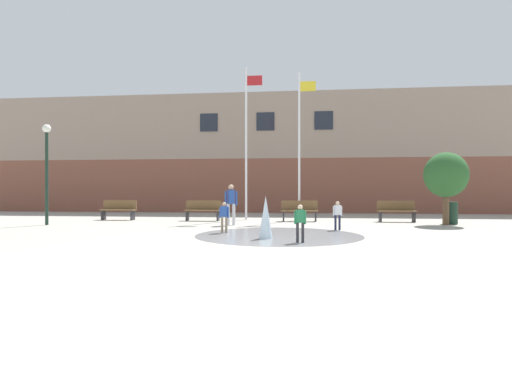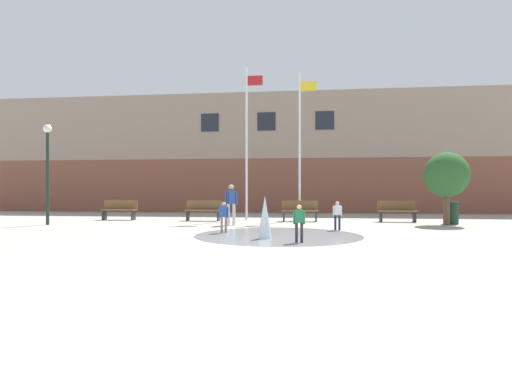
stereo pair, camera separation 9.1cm
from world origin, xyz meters
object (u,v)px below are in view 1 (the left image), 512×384
child_with_pink_shirt (338,213)px  trash_can (450,213)px  park_bench_far_left (119,210)px  lamp_post_left_lane (47,159)px  flagpole_left (247,138)px  child_in_fountain (224,215)px  park_bench_near_trashcan (397,211)px  park_bench_left_of_flagpoles (203,210)px  park_bench_center (299,210)px  adult_near_bench (231,201)px  child_running (300,220)px  flagpole_right (300,141)px  street_tree_near_building (446,175)px

child_with_pink_shirt → trash_can: child_with_pink_shirt is taller
park_bench_far_left → lamp_post_left_lane: size_ratio=0.40×
flagpole_left → child_in_fountain: bearing=-89.7°
park_bench_near_trashcan → park_bench_left_of_flagpoles: bearing=-178.3°
park_bench_center → adult_near_bench: adult_near_bench is taller
child_with_pink_shirt → adult_near_bench: size_ratio=0.62×
park_bench_left_of_flagpoles → adult_near_bench: (1.64, -2.14, 0.45)m
child_running → lamp_post_left_lane: 10.96m
park_bench_near_trashcan → child_running: 8.50m
park_bench_near_trashcan → lamp_post_left_lane: bearing=-167.6°
flagpole_right → flagpole_left: bearing=180.0°
trash_can → lamp_post_left_lane: bearing=-172.3°
park_bench_near_trashcan → flagpole_left: bearing=174.9°
flagpole_left → street_tree_near_building: flagpole_left is taller
flagpole_left → street_tree_near_building: 8.59m
park_bench_left_of_flagpoles → child_running: size_ratio=1.62×
flagpole_left → lamp_post_left_lane: flagpole_left is taller
park_bench_far_left → park_bench_center: size_ratio=1.00×
child_with_pink_shirt → park_bench_left_of_flagpoles: bearing=127.2°
adult_near_bench → flagpole_left: size_ratio=0.22×
park_bench_center → flagpole_right: (0.02, 0.70, 3.13)m
park_bench_center → child_with_pink_shirt: child_with_pink_shirt is taller
park_bench_far_left → adult_near_bench: bearing=-21.4°
flagpole_right → trash_can: (6.03, -1.53, -3.16)m
child_in_fountain → adult_near_bench: (-0.27, 2.86, 0.35)m
trash_can → park_bench_center: bearing=172.2°
flagpole_left → park_bench_center: bearing=-16.1°
trash_can → street_tree_near_building: size_ratio=0.31×
park_bench_left_of_flagpoles → park_bench_center: 4.31m
child_in_fountain → lamp_post_left_lane: (-7.48, 2.16, 2.00)m
flagpole_left → trash_can: flagpole_left is taller
park_bench_center → child_in_fountain: size_ratio=1.62×
child_in_fountain → lamp_post_left_lane: bearing=3.9°
park_bench_left_of_flagpoles → park_bench_center: bearing=1.8°
adult_near_bench → flagpole_right: bearing=113.5°
park_bench_near_trashcan → child_with_pink_shirt: size_ratio=1.62×
child_with_pink_shirt → child_running: (-1.28, -3.43, 0.00)m
lamp_post_left_lane → street_tree_near_building: bearing=6.2°
flagpole_right → park_bench_left_of_flagpoles: bearing=-169.0°
park_bench_near_trashcan → child_with_pink_shirt: 4.91m
trash_can → street_tree_near_building: 1.61m
park_bench_near_trashcan → trash_can: size_ratio=1.78×
park_bench_left_of_flagpoles → trash_can: size_ratio=1.78×
park_bench_far_left → park_bench_left_of_flagpoles: (3.98, -0.07, 0.00)m
park_bench_near_trashcan → lamp_post_left_lane: size_ratio=0.40×
park_bench_far_left → lamp_post_left_lane: lamp_post_left_lane is taller
park_bench_far_left → park_bench_center: 8.29m
child_with_pink_shirt → street_tree_near_building: street_tree_near_building is taller
child_running → adult_near_bench: 5.68m
park_bench_far_left → trash_can: size_ratio=1.78×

